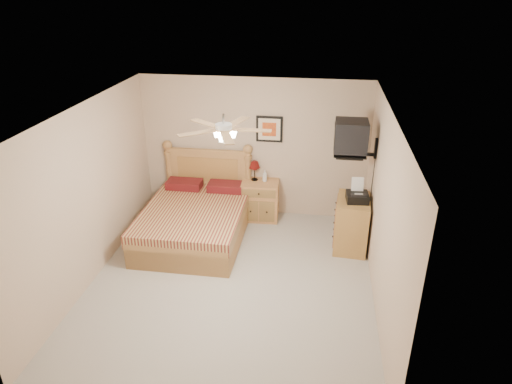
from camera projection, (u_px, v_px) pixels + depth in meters
floor at (232, 282)px, 6.59m from camera, size 4.50×4.50×0.00m
ceiling at (227, 113)px, 5.53m from camera, size 4.00×4.50×0.04m
wall_back at (254, 148)px, 8.08m from camera, size 4.00×0.04×2.50m
wall_front at (180, 318)px, 4.05m from camera, size 4.00×0.04×2.50m
wall_left at (88, 196)px, 6.32m from camera, size 0.04×4.50×2.50m
wall_right at (383, 215)px, 5.80m from camera, size 0.04×4.50×2.50m
bed at (193, 202)px, 7.42m from camera, size 1.60×2.09×1.35m
nightstand at (260, 200)px, 8.22m from camera, size 0.67×0.51×0.71m
table_lamp at (255, 171)px, 8.08m from camera, size 0.25×0.25×0.36m
lotion_bottle at (265, 176)px, 8.06m from camera, size 0.10×0.10×0.21m
framed_picture at (269, 129)px, 7.87m from camera, size 0.46×0.04×0.46m
dresser at (352, 223)px, 7.28m from camera, size 0.56×0.77×0.86m
fax_machine at (358, 191)px, 6.96m from camera, size 0.35×0.37×0.35m
magazine_lower at (354, 191)px, 7.33m from camera, size 0.22×0.27×0.02m
magazine_upper at (354, 190)px, 7.32m from camera, size 0.22×0.29×0.02m
wall_tv at (361, 139)px, 6.80m from camera, size 0.56×0.46×0.58m
ceiling_fan at (224, 129)px, 5.41m from camera, size 1.14×1.14×0.28m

